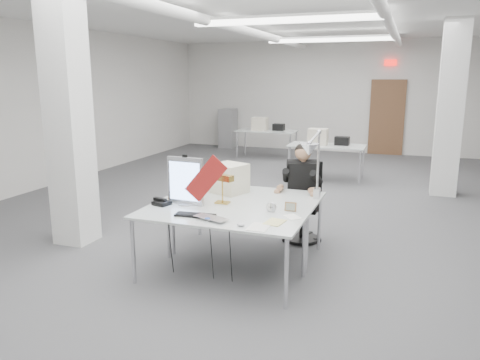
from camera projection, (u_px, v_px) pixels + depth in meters
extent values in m
cube|color=#4A4A4C|center=(280.00, 218.00, 7.43)|extent=(10.00, 14.00, 0.02)
cube|color=white|center=(284.00, 4.00, 6.73)|extent=(10.00, 14.00, 0.02)
cube|color=silver|center=(345.00, 97.00, 13.51)|extent=(10.00, 0.02, 3.20)
cube|color=silver|center=(23.00, 108.00, 8.76)|extent=(0.02, 14.00, 3.20)
cube|color=white|center=(69.00, 123.00, 6.02)|extent=(0.45, 0.45, 3.20)
cube|color=white|center=(450.00, 109.00, 8.54)|extent=(0.45, 0.45, 3.20)
cube|color=brown|center=(387.00, 117.00, 13.17)|extent=(0.95, 0.08, 2.10)
cube|color=red|center=(390.00, 63.00, 12.80)|extent=(0.32, 0.06, 0.16)
cylinder|color=silver|center=(208.00, 21.00, 7.18)|extent=(0.16, 13.60, 0.16)
cylinder|color=silver|center=(385.00, 13.00, 6.31)|extent=(0.16, 13.60, 0.16)
cube|color=white|center=(284.00, 20.00, 6.78)|extent=(2.80, 0.14, 0.08)
cube|color=white|center=(330.00, 40.00, 10.45)|extent=(2.80, 0.14, 0.08)
cube|color=silver|center=(220.00, 215.00, 4.98)|extent=(1.80, 0.90, 0.02)
cube|color=silver|center=(247.00, 195.00, 5.80)|extent=(1.80, 0.90, 0.02)
cube|color=silver|center=(327.00, 146.00, 9.95)|extent=(1.60, 0.80, 0.02)
cube|color=silver|center=(267.00, 131.00, 12.64)|extent=(1.60, 0.80, 0.02)
cube|color=gray|center=(228.00, 128.00, 14.57)|extent=(0.45, 0.55, 1.20)
cube|color=#B6B6BB|center=(185.00, 181.00, 5.29)|extent=(0.44, 0.07, 0.55)
cube|color=maroon|center=(206.00, 179.00, 5.16)|extent=(0.51, 0.05, 0.54)
cube|color=black|center=(195.00, 215.00, 4.90)|extent=(0.44, 0.19, 0.02)
imported|color=#A8A8AD|center=(207.00, 220.00, 4.72)|extent=(0.43, 0.35, 0.03)
ellipsoid|color=#AFAFB4|center=(241.00, 225.00, 4.56)|extent=(0.09, 0.07, 0.03)
cube|color=black|center=(162.00, 203.00, 5.32)|extent=(0.21, 0.20, 0.04)
cube|color=#A57947|center=(173.00, 196.00, 5.49)|extent=(0.14, 0.06, 0.11)
cube|color=#AA7749|center=(291.00, 207.00, 5.07)|extent=(0.13, 0.04, 0.10)
cylinder|color=silver|center=(271.00, 207.00, 5.05)|extent=(0.12, 0.06, 0.11)
cube|color=white|center=(259.00, 227.00, 4.54)|extent=(0.20, 0.28, 0.01)
cube|color=#E7DE8A|center=(275.00, 222.00, 4.69)|extent=(0.20, 0.26, 0.01)
cube|color=white|center=(292.00, 217.00, 4.86)|extent=(0.23, 0.23, 0.01)
cube|color=beige|center=(229.00, 178.00, 5.86)|extent=(0.49, 0.48, 0.36)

